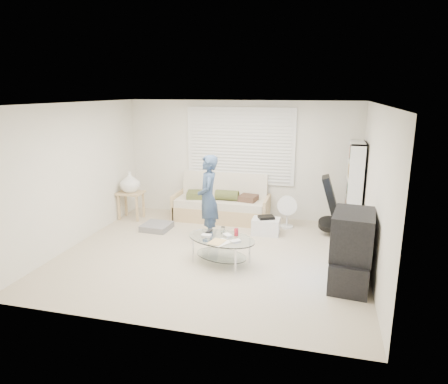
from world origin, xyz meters
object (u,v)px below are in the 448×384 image
(bookshelf, at_px, (354,189))
(coffee_table, at_px, (221,243))
(futon_sofa, at_px, (222,205))
(tv_unit, at_px, (351,250))

(bookshelf, distance_m, coffee_table, 2.87)
(futon_sofa, relative_size, bookshelf, 1.12)
(tv_unit, relative_size, coffee_table, 0.82)
(tv_unit, distance_m, coffee_table, 1.98)
(tv_unit, xyz_separation_m, coffee_table, (-1.96, 0.24, -0.18))
(futon_sofa, distance_m, coffee_table, 2.24)
(tv_unit, bearing_deg, coffee_table, 172.99)
(tv_unit, bearing_deg, futon_sofa, 136.23)
(tv_unit, height_order, coffee_table, tv_unit)
(futon_sofa, relative_size, tv_unit, 1.87)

